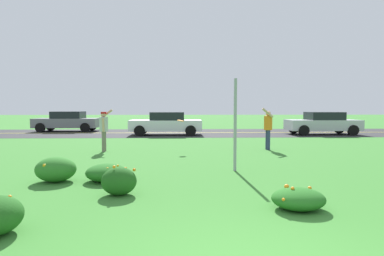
{
  "coord_description": "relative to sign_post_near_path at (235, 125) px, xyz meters",
  "views": [
    {
      "loc": [
        -0.76,
        -2.85,
        1.78
      ],
      "look_at": [
        -0.37,
        8.28,
        1.05
      ],
      "focal_mm": 30.26,
      "sensor_mm": 36.0,
      "label": 1
    }
  ],
  "objects": [
    {
      "name": "daylily_clump_front_right",
      "position": [
        0.54,
        -3.42,
        -1.1
      ],
      "size": [
        0.93,
        0.8,
        0.41
      ],
      "color": "#23661E",
      "rests_on": "ground"
    },
    {
      "name": "car_white_center_right",
      "position": [
        -2.44,
        11.62,
        -0.54
      ],
      "size": [
        4.5,
        2.0,
        1.45
      ],
      "color": "silver",
      "rests_on": "ground"
    },
    {
      "name": "person_thrower_red_cap_gray_shirt",
      "position": [
        -4.58,
        4.11,
        -0.31
      ],
      "size": [
        0.49,
        0.5,
        1.7
      ],
      "color": "#B2B2B7",
      "rests_on": "ground"
    },
    {
      "name": "sign_post_near_path",
      "position": [
        0.0,
        0.0,
        0.0
      ],
      "size": [
        0.07,
        0.1,
        2.56
      ],
      "color": "#93969B",
      "rests_on": "ground"
    },
    {
      "name": "person_catcher_orange_shirt",
      "position": [
        2.11,
        4.38,
        -0.31
      ],
      "size": [
        0.49,
        0.5,
        1.75
      ],
      "color": "orange",
      "rests_on": "ground"
    },
    {
      "name": "car_gray_rightmost",
      "position": [
        -9.76,
        14.88,
        -0.54
      ],
      "size": [
        4.5,
        2.0,
        1.45
      ],
      "color": "slate",
      "rests_on": "ground"
    },
    {
      "name": "daylily_clump_mid_center",
      "position": [
        -2.76,
        -2.4,
        -1.0
      ],
      "size": [
        0.71,
        0.61,
        0.63
      ],
      "color": "#1E5619",
      "rests_on": "ground"
    },
    {
      "name": "car_silver_center_left",
      "position": [
        7.65,
        11.62,
        -0.54
      ],
      "size": [
        4.5,
        2.0,
        1.45
      ],
      "color": "#B7BABF",
      "rests_on": "ground"
    },
    {
      "name": "frisbee_orange",
      "position": [
        -1.52,
        3.99,
        -0.05
      ],
      "size": [
        0.27,
        0.27,
        0.08
      ],
      "color": "orange"
    },
    {
      "name": "daylily_clump_front_left",
      "position": [
        -4.49,
        -1.16,
        -0.98
      ],
      "size": [
        0.95,
        0.83,
        0.59
      ],
      "color": "#2D7526",
      "rests_on": "ground"
    },
    {
      "name": "highway_strip",
      "position": [
        -0.75,
        13.25,
        -1.28
      ],
      "size": [
        120.0,
        7.25,
        0.01
      ],
      "primitive_type": "cube",
      "color": "#2D2D30",
      "rests_on": "ground"
    },
    {
      "name": "highway_center_stripe",
      "position": [
        -0.75,
        13.25,
        -1.27
      ],
      "size": [
        120.0,
        0.16,
        0.0
      ],
      "primitive_type": "cube",
      "color": "yellow",
      "rests_on": "ground"
    },
    {
      "name": "daylily_clump_mid_right",
      "position": [
        -3.3,
        -1.14,
        -1.07
      ],
      "size": [
        0.96,
        0.94,
        0.45
      ],
      "color": "#23661E",
      "rests_on": "ground"
    },
    {
      "name": "ground_plane",
      "position": [
        -0.75,
        3.61,
        -1.28
      ],
      "size": [
        120.0,
        120.0,
        0.0
      ],
      "primitive_type": "plane",
      "color": "#387A2D"
    }
  ]
}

